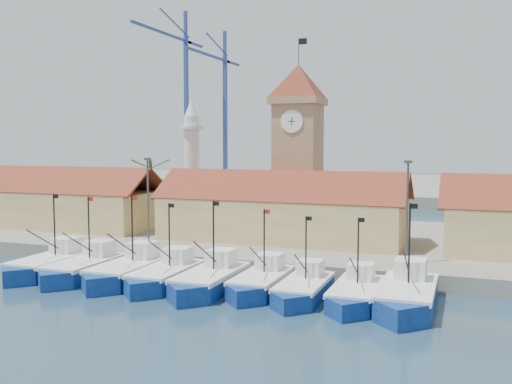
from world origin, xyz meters
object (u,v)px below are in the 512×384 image
at_px(boat_4, 209,282).
at_px(clock_tower, 298,144).
at_px(boat_0, 49,266).
at_px(minaret, 192,161).

xyz_separation_m(boat_4, clock_tower, (0.58, 23.72, 11.16)).
relative_size(boat_4, clock_tower, 0.45).
bearing_deg(boat_0, minaret, 85.75).
height_order(boat_4, minaret, minaret).
distance_m(boat_0, minaret, 27.00).
distance_m(boat_0, boat_4, 16.31).
distance_m(boat_0, clock_tower, 30.95).
bearing_deg(minaret, boat_4, -60.73).
xyz_separation_m(boat_0, minaret, (1.89, 25.41, 8.93)).
xyz_separation_m(boat_4, minaret, (-14.42, 25.73, 8.93)).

